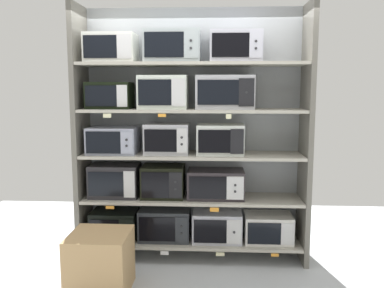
# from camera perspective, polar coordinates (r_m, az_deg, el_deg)

# --- Properties ---
(back_panel) EXTENTS (2.44, 0.04, 2.61)m
(back_panel) POSITION_cam_1_polar(r_m,az_deg,el_deg) (4.46, 0.19, 1.67)
(back_panel) COLOR #9EA3A8
(back_panel) RESTS_ON ground
(upright_left) EXTENTS (0.05, 0.49, 2.61)m
(upright_left) POSITION_cam_1_polar(r_m,az_deg,el_deg) (4.41, -15.08, 1.34)
(upright_left) COLOR #68645B
(upright_left) RESTS_ON ground
(upright_right) EXTENTS (0.05, 0.49, 2.61)m
(upright_right) POSITION_cam_1_polar(r_m,az_deg,el_deg) (4.29, 15.52, 1.14)
(upright_right) COLOR #68645B
(upright_right) RESTS_ON ground
(shelf_0) EXTENTS (2.24, 0.49, 0.03)m
(shelf_0) POSITION_cam_1_polar(r_m,az_deg,el_deg) (4.47, 0.00, -13.25)
(shelf_0) COLOR #ADA899
(shelf_0) RESTS_ON ground
(microwave_0) EXTENTS (0.47, 0.36, 0.30)m
(microwave_0) POSITION_cam_1_polar(r_m,az_deg,el_deg) (4.53, -10.65, -10.90)
(microwave_0) COLOR black
(microwave_0) RESTS_ON shelf_0
(microwave_1) EXTENTS (0.53, 0.34, 0.33)m
(microwave_1) POSITION_cam_1_polar(r_m,az_deg,el_deg) (4.43, -3.80, -11.01)
(microwave_1) COLOR #2C2F34
(microwave_1) RESTS_ON shelf_0
(microwave_2) EXTENTS (0.51, 0.36, 0.31)m
(microwave_2) POSITION_cam_1_polar(r_m,az_deg,el_deg) (4.40, 3.48, -11.25)
(microwave_2) COLOR #B3B5C0
(microwave_2) RESTS_ON shelf_0
(microwave_3) EXTENTS (0.49, 0.35, 0.28)m
(microwave_3) POSITION_cam_1_polar(r_m,az_deg,el_deg) (4.44, 10.49, -11.36)
(microwave_3) COLOR silver
(microwave_3) RESTS_ON shelf_0
(price_tag_0) EXTENTS (0.08, 0.00, 0.04)m
(price_tag_0) POSITION_cam_1_polar(r_m,az_deg,el_deg) (4.28, -3.83, -14.83)
(price_tag_0) COLOR white
(price_tag_1) EXTENTS (0.09, 0.00, 0.04)m
(price_tag_1) POSITION_cam_1_polar(r_m,az_deg,el_deg) (4.25, 3.92, -14.98)
(price_tag_1) COLOR beige
(price_tag_2) EXTENTS (0.08, 0.00, 0.03)m
(price_tag_2) POSITION_cam_1_polar(r_m,az_deg,el_deg) (4.29, 11.41, -14.85)
(price_tag_2) COLOR orange
(shelf_1) EXTENTS (2.24, 0.49, 0.03)m
(shelf_1) POSITION_cam_1_polar(r_m,az_deg,el_deg) (4.32, 0.00, -7.56)
(shelf_1) COLOR #ADA899
(microwave_4) EXTENTS (0.50, 0.35, 0.34)m
(microwave_4) POSITION_cam_1_polar(r_m,az_deg,el_deg) (4.39, -10.62, -4.98)
(microwave_4) COLOR #29282B
(microwave_4) RESTS_ON shelf_1
(microwave_5) EXTENTS (0.43, 0.35, 0.33)m
(microwave_5) POSITION_cam_1_polar(r_m,az_deg,el_deg) (4.30, -4.00, -5.19)
(microwave_5) COLOR black
(microwave_5) RESTS_ON shelf_1
(microwave_6) EXTENTS (0.58, 0.36, 0.29)m
(microwave_6) POSITION_cam_1_polar(r_m,az_deg,el_deg) (4.27, 3.30, -5.53)
(microwave_6) COLOR #2F292C
(microwave_6) RESTS_ON shelf_1
(price_tag_3) EXTENTS (0.09, 0.00, 0.03)m
(price_tag_3) POSITION_cam_1_polar(r_m,az_deg,el_deg) (4.22, -11.29, -8.61)
(price_tag_3) COLOR orange
(price_tag_4) EXTENTS (0.09, 0.00, 0.04)m
(price_tag_4) POSITION_cam_1_polar(r_m,az_deg,el_deg) (4.09, 3.12, -9.06)
(price_tag_4) COLOR orange
(shelf_2) EXTENTS (2.24, 0.49, 0.03)m
(shelf_2) POSITION_cam_1_polar(r_m,az_deg,el_deg) (4.23, 0.00, -1.54)
(shelf_2) COLOR #ADA899
(microwave_7) EXTENTS (0.50, 0.41, 0.27)m
(microwave_7) POSITION_cam_1_polar(r_m,az_deg,el_deg) (4.32, -10.81, 0.54)
(microwave_7) COLOR #989DAF
(microwave_7) RESTS_ON shelf_2
(microwave_8) EXTENTS (0.45, 0.35, 0.31)m
(microwave_8) POSITION_cam_1_polar(r_m,az_deg,el_deg) (4.22, -3.47, 0.75)
(microwave_8) COLOR #B8B9BF
(microwave_8) RESTS_ON shelf_2
(microwave_9) EXTENTS (0.47, 0.35, 0.30)m
(microwave_9) POSITION_cam_1_polar(r_m,az_deg,el_deg) (4.19, 3.93, 0.66)
(microwave_9) COLOR silver
(microwave_9) RESTS_ON shelf_2
(shelf_3) EXTENTS (2.24, 0.49, 0.03)m
(shelf_3) POSITION_cam_1_polar(r_m,az_deg,el_deg) (4.18, 0.00, 4.69)
(shelf_3) COLOR #ADA899
(microwave_10) EXTENTS (0.44, 0.34, 0.27)m
(microwave_10) POSITION_cam_1_polar(r_m,az_deg,el_deg) (4.29, -11.31, 6.60)
(microwave_10) COLOR black
(microwave_10) RESTS_ON shelf_3
(microwave_11) EXTENTS (0.49, 0.38, 0.33)m
(microwave_11) POSITION_cam_1_polar(r_m,az_deg,el_deg) (4.19, -3.97, 7.17)
(microwave_11) COLOR silver
(microwave_11) RESTS_ON shelf_3
(microwave_12) EXTENTS (0.58, 0.35, 0.34)m
(microwave_12) POSITION_cam_1_polar(r_m,az_deg,el_deg) (4.16, 4.56, 7.17)
(microwave_12) COLOR #B5B5BB
(microwave_12) RESTS_ON shelf_3
(price_tag_5) EXTENTS (0.08, 0.00, 0.04)m
(price_tag_5) POSITION_cam_1_polar(r_m,az_deg,el_deg) (4.06, -11.67, 3.87)
(price_tag_5) COLOR beige
(price_tag_6) EXTENTS (0.08, 0.00, 0.03)m
(price_tag_6) POSITION_cam_1_polar(r_m,az_deg,el_deg) (3.96, -4.18, 3.98)
(price_tag_6) COLOR orange
(price_tag_7) EXTENTS (0.05, 0.00, 0.05)m
(price_tag_7) POSITION_cam_1_polar(r_m,az_deg,el_deg) (3.93, 5.10, 3.82)
(price_tag_7) COLOR beige
(shelf_4) EXTENTS (2.24, 0.49, 0.03)m
(shelf_4) POSITION_cam_1_polar(r_m,az_deg,el_deg) (4.18, 0.00, 10.99)
(shelf_4) COLOR #ADA899
(microwave_13) EXTENTS (0.50, 0.36, 0.29)m
(microwave_13) POSITION_cam_1_polar(r_m,az_deg,el_deg) (4.31, -11.12, 12.88)
(microwave_13) COLOR silver
(microwave_13) RESTS_ON shelf_4
(microwave_14) EXTENTS (0.55, 0.39, 0.32)m
(microwave_14) POSITION_cam_1_polar(r_m,az_deg,el_deg) (4.20, -2.69, 13.34)
(microwave_14) COLOR #9DA7A9
(microwave_14) RESTS_ON shelf_4
(microwave_15) EXTENTS (0.50, 0.41, 0.30)m
(microwave_15) POSITION_cam_1_polar(r_m,az_deg,el_deg) (4.18, 6.04, 13.22)
(microwave_15) COLOR #B5B5C3
(microwave_15) RESTS_ON shelf_4
(shipping_carton) EXTENTS (0.51, 0.51, 0.53)m
(shipping_carton) POSITION_cam_1_polar(r_m,az_deg,el_deg) (3.84, -12.58, -15.70)
(shipping_carton) COLOR tan
(shipping_carton) RESTS_ON ground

